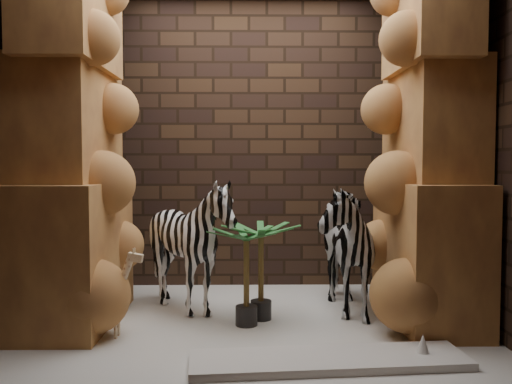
{
  "coord_description": "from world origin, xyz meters",
  "views": [
    {
      "loc": [
        -0.0,
        -4.15,
        1.24
      ],
      "look_at": [
        0.06,
        0.15,
        1.02
      ],
      "focal_mm": 37.15,
      "sensor_mm": 36.0,
      "label": 1
    }
  ],
  "objects_px": {
    "giraffe_toy": "(105,291)",
    "palm_front": "(261,271)",
    "palm_back": "(246,276)",
    "zebra_right": "(336,236)",
    "zebra_left": "(191,253)",
    "surfboard": "(329,360)"
  },
  "relations": [
    {
      "from": "zebra_left",
      "to": "palm_front",
      "type": "relative_size",
      "value": 1.43
    },
    {
      "from": "zebra_left",
      "to": "surfboard",
      "type": "bearing_deg",
      "value": -43.03
    },
    {
      "from": "palm_front",
      "to": "palm_back",
      "type": "distance_m",
      "value": 0.2
    },
    {
      "from": "giraffe_toy",
      "to": "surfboard",
      "type": "distance_m",
      "value": 1.66
    },
    {
      "from": "surfboard",
      "to": "giraffe_toy",
      "type": "bearing_deg",
      "value": 155.62
    },
    {
      "from": "palm_front",
      "to": "surfboard",
      "type": "height_order",
      "value": "palm_front"
    },
    {
      "from": "surfboard",
      "to": "zebra_right",
      "type": "bearing_deg",
      "value": 74.04
    },
    {
      "from": "giraffe_toy",
      "to": "surfboard",
      "type": "xyz_separation_m",
      "value": [
        1.54,
        -0.54,
        -0.31
      ]
    },
    {
      "from": "palm_front",
      "to": "palm_back",
      "type": "height_order",
      "value": "palm_front"
    },
    {
      "from": "zebra_left",
      "to": "palm_back",
      "type": "xyz_separation_m",
      "value": [
        0.46,
        -0.34,
        -0.12
      ]
    },
    {
      "from": "zebra_right",
      "to": "palm_front",
      "type": "bearing_deg",
      "value": -163.8
    },
    {
      "from": "giraffe_toy",
      "to": "surfboard",
      "type": "bearing_deg",
      "value": -15.47
    },
    {
      "from": "palm_back",
      "to": "zebra_left",
      "type": "bearing_deg",
      "value": 143.71
    },
    {
      "from": "giraffe_toy",
      "to": "palm_front",
      "type": "relative_size",
      "value": 0.84
    },
    {
      "from": "zebra_right",
      "to": "giraffe_toy",
      "type": "relative_size",
      "value": 1.91
    },
    {
      "from": "palm_front",
      "to": "surfboard",
      "type": "bearing_deg",
      "value": -67.28
    },
    {
      "from": "zebra_right",
      "to": "palm_back",
      "type": "bearing_deg",
      "value": -156.62
    },
    {
      "from": "palm_front",
      "to": "palm_back",
      "type": "bearing_deg",
      "value": -125.74
    },
    {
      "from": "giraffe_toy",
      "to": "palm_back",
      "type": "height_order",
      "value": "palm_back"
    },
    {
      "from": "giraffe_toy",
      "to": "palm_back",
      "type": "distance_m",
      "value": 1.05
    },
    {
      "from": "palm_back",
      "to": "palm_front",
      "type": "bearing_deg",
      "value": 54.26
    },
    {
      "from": "giraffe_toy",
      "to": "palm_front",
      "type": "height_order",
      "value": "palm_front"
    }
  ]
}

